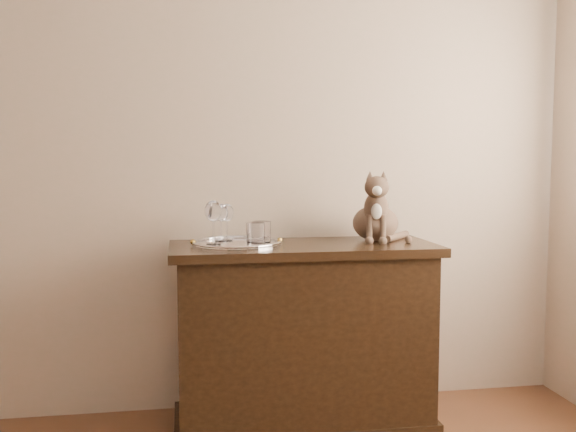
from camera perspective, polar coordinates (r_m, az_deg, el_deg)
name	(u,v)px	position (r m, az deg, el deg)	size (l,w,h in m)	color
wall_back	(168,135)	(3.14, -10.61, 7.12)	(4.00, 0.10, 2.70)	tan
sideboard	(303,336)	(2.99, 1.35, -10.62)	(1.20, 0.50, 0.85)	black
tray	(237,244)	(2.88, -4.57, -2.50)	(0.40, 0.40, 0.01)	white
wine_glass_a	(221,223)	(2.95, -5.97, -0.59)	(0.07, 0.07, 0.17)	silver
wine_glass_b	(227,222)	(2.97, -5.46, -0.56)	(0.06, 0.06, 0.17)	silver
wine_glass_c	(213,223)	(2.83, -6.66, -0.58)	(0.07, 0.07, 0.20)	white
tumbler_a	(256,233)	(2.85, -2.88, -1.56)	(0.08, 0.08, 0.09)	white
tumbler_c	(261,232)	(2.90, -2.38, -1.42)	(0.09, 0.09, 0.10)	silver
cat	(376,205)	(3.05, 7.79, 0.94)	(0.33, 0.31, 0.33)	brown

